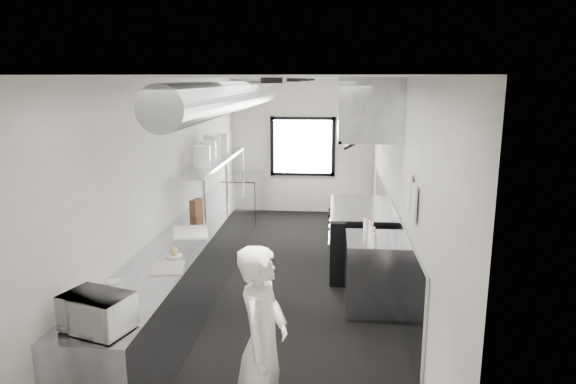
% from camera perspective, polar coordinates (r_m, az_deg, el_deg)
% --- Properties ---
extents(floor, '(3.00, 8.00, 0.01)m').
position_cam_1_polar(floor, '(7.28, -0.39, -10.02)').
color(floor, black).
rests_on(floor, ground).
extents(ceiling, '(3.00, 8.00, 0.01)m').
position_cam_1_polar(ceiling, '(6.73, -0.42, 12.60)').
color(ceiling, beige).
rests_on(ceiling, wall_back).
extents(wall_back, '(3.00, 0.02, 2.80)m').
position_cam_1_polar(wall_back, '(10.81, 1.64, 5.07)').
color(wall_back, silver).
rests_on(wall_back, floor).
extents(wall_front, '(3.00, 0.02, 2.80)m').
position_cam_1_polar(wall_front, '(3.10, -7.76, -14.11)').
color(wall_front, silver).
rests_on(wall_front, floor).
extents(wall_left, '(0.02, 8.00, 2.80)m').
position_cam_1_polar(wall_left, '(7.17, -12.43, 1.03)').
color(wall_left, silver).
rests_on(wall_left, floor).
extents(wall_right, '(0.02, 8.00, 2.80)m').
position_cam_1_polar(wall_right, '(6.89, 12.11, 0.59)').
color(wall_right, silver).
rests_on(wall_right, floor).
extents(wall_cladding, '(0.03, 5.50, 1.10)m').
position_cam_1_polar(wall_cladding, '(7.39, 11.38, -5.39)').
color(wall_cladding, '#9397A1').
rests_on(wall_cladding, wall_right).
extents(hvac_duct, '(0.40, 6.40, 0.40)m').
position_cam_1_polar(hvac_duct, '(7.23, -5.73, 10.54)').
color(hvac_duct, gray).
rests_on(hvac_duct, ceiling).
extents(service_window, '(1.36, 0.05, 1.25)m').
position_cam_1_polar(service_window, '(10.77, 1.63, 5.05)').
color(service_window, white).
rests_on(service_window, wall_back).
extents(exhaust_hood, '(0.81, 2.20, 0.88)m').
position_cam_1_polar(exhaust_hood, '(7.42, 8.69, 9.27)').
color(exhaust_hood, '#9397A1').
rests_on(exhaust_hood, ceiling).
extents(prep_counter, '(0.70, 6.00, 0.90)m').
position_cam_1_polar(prep_counter, '(6.86, -10.49, -7.64)').
color(prep_counter, '#9397A1').
rests_on(prep_counter, floor).
extents(pass_shelf, '(0.45, 3.00, 0.68)m').
position_cam_1_polar(pass_shelf, '(8.01, -8.23, 3.35)').
color(pass_shelf, '#9397A1').
rests_on(pass_shelf, prep_counter).
extents(range, '(0.88, 1.60, 0.94)m').
position_cam_1_polar(range, '(7.76, 7.79, -5.02)').
color(range, black).
rests_on(range, floor).
extents(bottle_station, '(0.65, 0.80, 0.90)m').
position_cam_1_polar(bottle_station, '(6.45, 9.34, -8.91)').
color(bottle_station, '#9397A1').
rests_on(bottle_station, floor).
extents(far_work_table, '(0.70, 1.20, 0.90)m').
position_cam_1_polar(far_work_table, '(10.33, -5.05, -0.67)').
color(far_work_table, '#9397A1').
rests_on(far_work_table, floor).
extents(notice_sheet_a, '(0.02, 0.28, 0.38)m').
position_cam_1_polar(notice_sheet_a, '(5.68, 13.31, 0.11)').
color(notice_sheet_a, silver).
rests_on(notice_sheet_a, wall_right).
extents(notice_sheet_b, '(0.02, 0.28, 0.38)m').
position_cam_1_polar(notice_sheet_b, '(5.36, 13.80, -1.21)').
color(notice_sheet_b, silver).
rests_on(notice_sheet_b, wall_right).
extents(line_cook, '(0.47, 0.63, 1.58)m').
position_cam_1_polar(line_cook, '(4.12, -2.81, -16.46)').
color(line_cook, silver).
rests_on(line_cook, floor).
extents(microwave, '(0.56, 0.49, 0.29)m').
position_cam_1_polar(microwave, '(4.27, -20.43, -12.37)').
color(microwave, silver).
rests_on(microwave, prep_counter).
extents(deli_tub_a, '(0.14, 0.14, 0.10)m').
position_cam_1_polar(deli_tub_a, '(4.77, -19.25, -10.85)').
color(deli_tub_a, silver).
rests_on(deli_tub_a, prep_counter).
extents(deli_tub_b, '(0.18, 0.18, 0.10)m').
position_cam_1_polar(deli_tub_b, '(4.98, -18.74, -9.84)').
color(deli_tub_b, silver).
rests_on(deli_tub_b, prep_counter).
extents(newspaper, '(0.39, 0.45, 0.01)m').
position_cam_1_polar(newspaper, '(5.41, -13.19, -8.20)').
color(newspaper, beige).
rests_on(newspaper, prep_counter).
extents(small_plate, '(0.21, 0.21, 0.01)m').
position_cam_1_polar(small_plate, '(5.74, -12.53, -6.91)').
color(small_plate, white).
rests_on(small_plate, prep_counter).
extents(pastry, '(0.09, 0.09, 0.09)m').
position_cam_1_polar(pastry, '(5.73, -12.55, -6.43)').
color(pastry, tan).
rests_on(pastry, small_plate).
extents(cutting_board, '(0.55, 0.64, 0.02)m').
position_cam_1_polar(cutting_board, '(6.55, -10.75, -4.38)').
color(cutting_board, silver).
rests_on(cutting_board, prep_counter).
extents(knife_block, '(0.16, 0.23, 0.23)m').
position_cam_1_polar(knife_block, '(7.33, -10.13, -1.70)').
color(knife_block, brown).
rests_on(knife_block, prep_counter).
extents(plate_stack_a, '(0.28, 0.28, 0.29)m').
position_cam_1_polar(plate_stack_a, '(7.36, -9.56, 3.95)').
color(plate_stack_a, white).
rests_on(plate_stack_a, pass_shelf).
extents(plate_stack_b, '(0.27, 0.27, 0.31)m').
position_cam_1_polar(plate_stack_b, '(7.75, -8.85, 4.44)').
color(plate_stack_b, white).
rests_on(plate_stack_b, pass_shelf).
extents(plate_stack_c, '(0.30, 0.30, 0.37)m').
position_cam_1_polar(plate_stack_c, '(8.09, -8.39, 5.01)').
color(plate_stack_c, white).
rests_on(plate_stack_c, pass_shelf).
extents(plate_stack_d, '(0.28, 0.28, 0.34)m').
position_cam_1_polar(plate_stack_d, '(8.59, -7.36, 5.35)').
color(plate_stack_d, white).
rests_on(plate_stack_d, pass_shelf).
extents(squeeze_bottle_a, '(0.07, 0.07, 0.17)m').
position_cam_1_polar(squeeze_bottle_a, '(5.98, 9.57, -5.22)').
color(squeeze_bottle_a, silver).
rests_on(squeeze_bottle_a, bottle_station).
extents(squeeze_bottle_b, '(0.07, 0.07, 0.19)m').
position_cam_1_polar(squeeze_bottle_b, '(6.11, 9.33, -4.74)').
color(squeeze_bottle_b, silver).
rests_on(squeeze_bottle_b, bottle_station).
extents(squeeze_bottle_c, '(0.07, 0.07, 0.19)m').
position_cam_1_polar(squeeze_bottle_c, '(6.31, 9.16, -4.19)').
color(squeeze_bottle_c, silver).
rests_on(squeeze_bottle_c, bottle_station).
extents(squeeze_bottle_d, '(0.06, 0.06, 0.16)m').
position_cam_1_polar(squeeze_bottle_d, '(6.47, 9.12, -3.87)').
color(squeeze_bottle_d, silver).
rests_on(squeeze_bottle_d, bottle_station).
extents(squeeze_bottle_e, '(0.07, 0.07, 0.17)m').
position_cam_1_polar(squeeze_bottle_e, '(6.58, 8.60, -3.57)').
color(squeeze_bottle_e, silver).
rests_on(squeeze_bottle_e, bottle_station).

